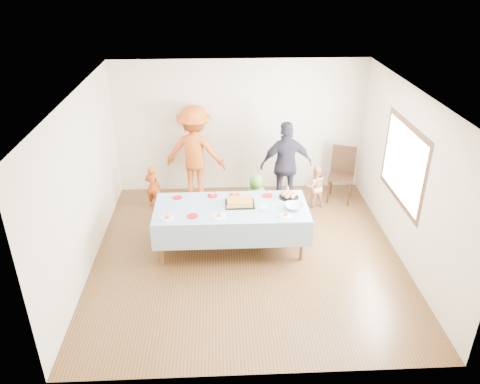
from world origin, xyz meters
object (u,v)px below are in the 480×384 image
at_px(birthday_cake, 240,202).
at_px(adult_left, 195,152).
at_px(party_table, 231,210).
at_px(dining_chair, 342,171).

xyz_separation_m(birthday_cake, adult_left, (-0.80, 1.90, 0.13)).
bearing_deg(party_table, dining_chair, 36.92).
relative_size(dining_chair, adult_left, 0.57).
relative_size(party_table, dining_chair, 2.31).
bearing_deg(birthday_cake, dining_chair, 37.49).
height_order(party_table, dining_chair, dining_chair).
bearing_deg(party_table, birthday_cake, 27.42).
xyz_separation_m(birthday_cake, dining_chair, (2.12, 1.62, -0.22)).
xyz_separation_m(party_table, adult_left, (-0.65, 1.98, 0.22)).
bearing_deg(birthday_cake, party_table, -152.58).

